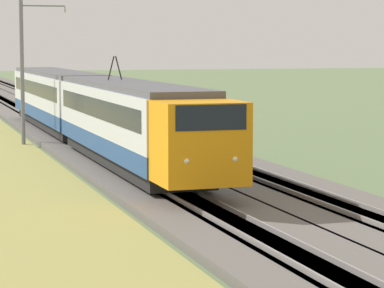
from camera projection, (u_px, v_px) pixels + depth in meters
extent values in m
cube|color=#605B56|center=(66.00, 136.00, 54.43)|extent=(240.00, 4.40, 0.30)
cube|color=#605B56|center=(135.00, 134.00, 55.72)|extent=(240.00, 4.40, 0.30)
cube|color=#4C4238|center=(66.00, 136.00, 54.43)|extent=(240.00, 1.57, 0.30)
cube|color=gray|center=(57.00, 132.00, 54.24)|extent=(240.00, 0.07, 0.15)
cube|color=gray|center=(75.00, 132.00, 54.57)|extent=(240.00, 0.07, 0.15)
cube|color=#4C4238|center=(135.00, 134.00, 55.72)|extent=(240.00, 1.57, 0.30)
cube|color=gray|center=(127.00, 130.00, 55.54)|extent=(240.00, 0.07, 0.15)
cube|color=gray|center=(144.00, 130.00, 55.86)|extent=(240.00, 0.07, 0.15)
cube|color=orange|center=(199.00, 142.00, 29.80)|extent=(2.40, 2.83, 2.71)
cube|color=black|center=(203.00, 116.00, 29.36)|extent=(1.73, 2.36, 0.81)
sphere|color=#F2EAC6|center=(186.00, 161.00, 28.51)|extent=(0.20, 0.20, 0.20)
sphere|color=#F2EAC6|center=(235.00, 159.00, 29.00)|extent=(0.20, 0.20, 0.20)
cube|color=navy|center=(129.00, 142.00, 39.20)|extent=(17.22, 2.95, 0.76)
cube|color=silver|center=(129.00, 111.00, 39.06)|extent=(17.22, 2.95, 1.95)
cube|color=black|center=(129.00, 107.00, 39.04)|extent=(15.85, 2.97, 0.82)
cube|color=#515156|center=(128.00, 85.00, 38.94)|extent=(17.22, 2.71, 0.25)
cube|color=black|center=(129.00, 157.00, 39.27)|extent=(16.36, 2.50, 0.55)
cylinder|color=black|center=(159.00, 175.00, 32.64)|extent=(0.86, 0.12, 0.86)
cylinder|color=black|center=(188.00, 174.00, 32.96)|extent=(0.86, 0.12, 0.86)
cube|color=navy|center=(57.00, 112.00, 57.23)|extent=(19.62, 2.95, 0.76)
cube|color=silver|center=(57.00, 90.00, 57.08)|extent=(19.62, 2.95, 1.95)
cube|color=black|center=(57.00, 88.00, 57.06)|extent=(18.05, 2.97, 0.82)
cube|color=#515156|center=(57.00, 73.00, 56.96)|extent=(19.62, 2.71, 0.25)
cube|color=black|center=(57.00, 122.00, 57.30)|extent=(18.64, 2.50, 0.55)
cylinder|color=black|center=(111.00, 68.00, 41.26)|extent=(0.06, 0.33, 1.08)
cylinder|color=black|center=(119.00, 68.00, 41.37)|extent=(0.06, 0.33, 1.08)
cube|color=black|center=(174.00, 199.00, 32.90)|extent=(0.10, 0.10, 0.00)
cylinder|color=slate|center=(22.00, 68.00, 49.50)|extent=(0.22, 0.22, 8.58)
cylinder|color=slate|center=(43.00, 6.00, 49.50)|extent=(0.08, 2.40, 0.08)
cylinder|color=#B2ADA8|center=(65.00, 10.00, 49.88)|extent=(0.10, 0.10, 0.30)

